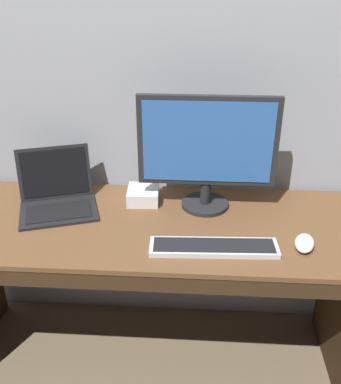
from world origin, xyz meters
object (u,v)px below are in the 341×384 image
object	(u,v)px
external_drive_box	(143,195)
laptop_black	(57,194)
external_monitor	(207,150)
computer_mouse	(305,243)
wired_keyboard	(214,247)

from	to	relation	value
external_drive_box	laptop_black	bearing A→B (deg)	-169.22
external_monitor	laptop_black	bearing A→B (deg)	-177.36
external_drive_box	computer_mouse	bearing A→B (deg)	-26.45
computer_mouse	external_drive_box	bearing A→B (deg)	168.16
external_monitor	computer_mouse	bearing A→B (deg)	-37.16
external_monitor	computer_mouse	distance (m)	0.52
laptop_black	computer_mouse	world-z (taller)	laptop_black
laptop_black	external_drive_box	xyz separation A→B (m)	(0.36, 0.07, -0.03)
external_monitor	wired_keyboard	xyz separation A→B (m)	(0.03, -0.31, -0.25)
laptop_black	external_monitor	size ratio (longest dim) A/B	0.69
external_monitor	wired_keyboard	size ratio (longest dim) A/B	1.18
wired_keyboard	external_drive_box	xyz separation A→B (m)	(-0.30, 0.35, 0.02)
laptop_black	wired_keyboard	xyz separation A→B (m)	(0.66, -0.28, -0.05)
laptop_black	computer_mouse	bearing A→B (deg)	-13.92
external_monitor	external_drive_box	bearing A→B (deg)	171.65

